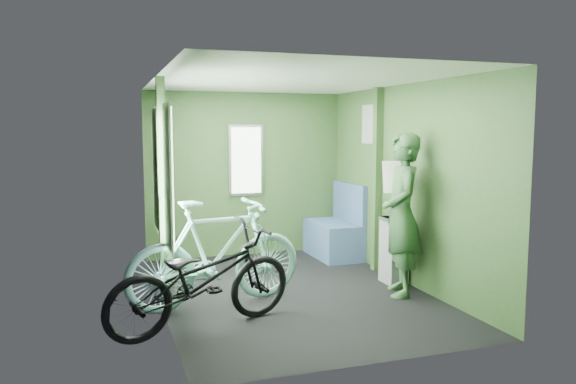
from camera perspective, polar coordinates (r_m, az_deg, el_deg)
name	(u,v)px	position (r m, az deg, el deg)	size (l,w,h in m)	color
room	(287,162)	(6.05, -0.15, 3.09)	(4.00, 4.02, 2.31)	black
bicycle_black	(204,331)	(5.20, -8.57, -13.75)	(0.63, 1.80, 0.94)	black
bicycle_mint	(217,307)	(5.82, -7.18, -11.52)	(0.52, 1.86, 1.11)	#81CFBD
passenger	(402,215)	(6.12, 11.47, -2.28)	(0.59, 0.77, 1.75)	#2F552E
waste_box	(394,250)	(6.67, 10.70, -5.83)	(0.23, 0.32, 0.77)	gray
bench_seat	(335,235)	(7.92, 4.81, -4.39)	(0.55, 0.99, 1.03)	navy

